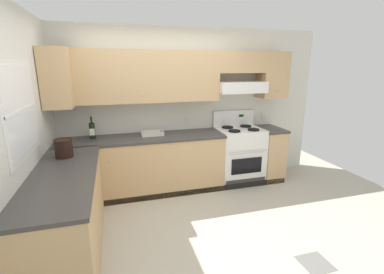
{
  "coord_description": "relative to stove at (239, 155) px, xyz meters",
  "views": [
    {
      "loc": [
        -0.71,
        -2.82,
        1.96
      ],
      "look_at": [
        0.31,
        0.7,
        1.0
      ],
      "focal_mm": 25.63,
      "sensor_mm": 36.0,
      "label": 1
    }
  ],
  "objects": [
    {
      "name": "bowl",
      "position": [
        -1.46,
        0.07,
        0.45
      ],
      "size": [
        0.34,
        0.22,
        0.06
      ],
      "color": "beige",
      "rests_on": "counter_back_run"
    },
    {
      "name": "wine_bottle",
      "position": [
        -2.34,
        0.09,
        0.57
      ],
      "size": [
        0.08,
        0.09,
        0.36
      ],
      "color": "black",
      "rests_on": "counter_back_run"
    },
    {
      "name": "wall_left",
      "position": [
        -2.9,
        -1.03,
        0.87
      ],
      "size": [
        0.47,
        4.0,
        2.55
      ],
      "color": "silver",
      "rests_on": "ground_plane"
    },
    {
      "name": "counter_back_run",
      "position": [
        -1.33,
        -0.01,
        -0.03
      ],
      "size": [
        3.6,
        0.65,
        0.91
      ],
      "color": "tan",
      "rests_on": "ground_plane"
    },
    {
      "name": "counter_left_run",
      "position": [
        -2.55,
        -1.26,
        -0.03
      ],
      "size": [
        0.63,
        1.91,
        0.91
      ],
      "color": "tan",
      "rests_on": "ground_plane"
    },
    {
      "name": "wall_back",
      "position": [
        -0.91,
        0.27,
        1.0
      ],
      "size": [
        4.68,
        0.57,
        2.55
      ],
      "color": "silver",
      "rests_on": "ground_plane"
    },
    {
      "name": "ground_plane",
      "position": [
        -1.31,
        -1.25,
        -0.48
      ],
      "size": [
        7.04,
        7.04,
        0.0
      ],
      "primitive_type": "plane",
      "color": "#B2AA99"
    },
    {
      "name": "stove",
      "position": [
        0.0,
        0.0,
        0.0
      ],
      "size": [
        0.76,
        0.62,
        1.2
      ],
      "color": "white",
      "rests_on": "ground_plane"
    },
    {
      "name": "floor_accent_tile",
      "position": [
        -0.14,
        -2.13,
        -0.48
      ],
      "size": [
        0.3,
        0.3,
        0.01
      ],
      "primitive_type": "cube",
      "color": "slate",
      "rests_on": "ground_plane"
    },
    {
      "name": "bucket",
      "position": [
        -2.61,
        -0.71,
        0.55
      ],
      "size": [
        0.21,
        0.21,
        0.22
      ],
      "color": "black",
      "rests_on": "counter_left_run"
    }
  ]
}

